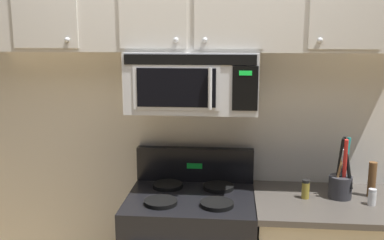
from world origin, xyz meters
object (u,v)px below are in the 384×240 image
Objects in this scene: over_range_microwave at (193,81)px; pepper_mill at (372,179)px; utensil_crock_charcoal at (341,181)px; salt_shaker at (372,197)px; spice_jar at (306,189)px.

pepper_mill is (1.07, -0.03, -0.57)m from over_range_microwave.
utensil_crock_charcoal is (0.88, -0.06, -0.57)m from over_range_microwave.
utensil_crock_charcoal is at bearing 146.38° from salt_shaker.
over_range_microwave is at bearing 178.51° from pepper_mill.
pepper_mill reaches higher than spice_jar.
salt_shaker is 0.84× the size of spice_jar.
utensil_crock_charcoal reaches higher than pepper_mill.
pepper_mill is at bearing 75.86° from salt_shaker.
spice_jar is (-0.39, -0.07, -0.05)m from pepper_mill.
salt_shaker is at bearing -104.14° from pepper_mill.
over_range_microwave reaches higher than salt_shaker.
spice_jar reaches higher than salt_shaker.
over_range_microwave reaches higher than pepper_mill.
spice_jar is at bearing -7.91° from over_range_microwave.
utensil_crock_charcoal is 3.89× the size of salt_shaker.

